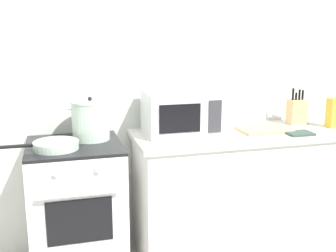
# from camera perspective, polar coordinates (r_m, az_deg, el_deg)

# --- Properties ---
(back_wall) EXTENTS (4.40, 0.10, 2.50)m
(back_wall) POSITION_cam_1_polar(r_m,az_deg,el_deg) (3.18, -1.40, 5.87)
(back_wall) COLOR silver
(back_wall) RESTS_ON ground_plane
(lower_cabinet_right) EXTENTS (1.64, 0.56, 0.88)m
(lower_cabinet_right) POSITION_cam_1_polar(r_m,az_deg,el_deg) (3.26, 10.61, -8.89)
(lower_cabinet_right) COLOR white
(lower_cabinet_right) RESTS_ON ground_plane
(countertop_right) EXTENTS (1.70, 0.60, 0.04)m
(countertop_right) POSITION_cam_1_polar(r_m,az_deg,el_deg) (3.12, 10.96, -1.03)
(countertop_right) COLOR beige
(countertop_right) RESTS_ON lower_cabinet_right
(stove) EXTENTS (0.60, 0.64, 0.92)m
(stove) POSITION_cam_1_polar(r_m,az_deg,el_deg) (2.94, -12.12, -11.03)
(stove) COLOR white
(stove) RESTS_ON ground_plane
(stock_pot) EXTENTS (0.34, 0.25, 0.29)m
(stock_pot) POSITION_cam_1_polar(r_m,az_deg,el_deg) (2.85, -10.37, 0.77)
(stock_pot) COLOR silver
(stock_pot) RESTS_ON stove
(frying_pan) EXTENTS (0.48, 0.28, 0.05)m
(frying_pan) POSITION_cam_1_polar(r_m,az_deg,el_deg) (2.69, -14.96, -2.52)
(frying_pan) COLOR silver
(frying_pan) RESTS_ON stove
(microwave) EXTENTS (0.50, 0.37, 0.30)m
(microwave) POSITION_cam_1_polar(r_m,az_deg,el_deg) (2.95, 1.73, 1.78)
(microwave) COLOR white
(microwave) RESTS_ON countertop_right
(cutting_board) EXTENTS (0.36, 0.26, 0.02)m
(cutting_board) POSITION_cam_1_polar(r_m,az_deg,el_deg) (3.14, 12.77, -0.46)
(cutting_board) COLOR tan
(cutting_board) RESTS_ON countertop_right
(knife_block) EXTENTS (0.13, 0.10, 0.28)m
(knife_block) POSITION_cam_1_polar(r_m,az_deg,el_deg) (3.42, 16.94, 1.88)
(knife_block) COLOR tan
(knife_block) RESTS_ON countertop_right
(pasta_box) EXTENTS (0.08, 0.08, 0.22)m
(pasta_box) POSITION_cam_1_polar(r_m,az_deg,el_deg) (3.39, 21.36, 1.66)
(pasta_box) COLOR gold
(pasta_box) RESTS_ON countertop_right
(oven_mitt) EXTENTS (0.18, 0.14, 0.02)m
(oven_mitt) POSITION_cam_1_polar(r_m,az_deg,el_deg) (3.11, 17.27, -0.94)
(oven_mitt) COLOR #384C42
(oven_mitt) RESTS_ON countertop_right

